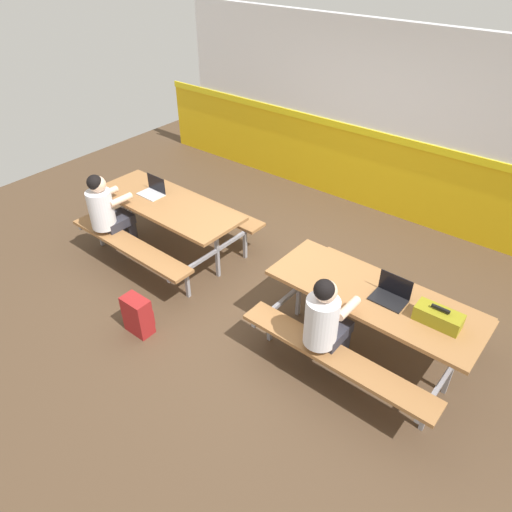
{
  "coord_description": "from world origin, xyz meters",
  "views": [
    {
      "loc": [
        2.65,
        -3.46,
        3.62
      ],
      "look_at": [
        0.0,
        -0.1,
        0.55
      ],
      "focal_mm": 33.17,
      "sensor_mm": 36.0,
      "label": 1
    }
  ],
  "objects_px": {
    "laptop_silver": "(153,191)",
    "backpack_dark": "(138,315)",
    "student_further": "(326,320)",
    "toolbox_grey": "(438,317)",
    "picnic_table_left": "(168,214)",
    "laptop_dark": "(391,295)",
    "picnic_table_right": "(372,307)",
    "student_nearer": "(107,210)"
  },
  "relations": [
    {
      "from": "student_nearer",
      "to": "toolbox_grey",
      "type": "distance_m",
      "value": 3.95
    },
    {
      "from": "toolbox_grey",
      "to": "laptop_silver",
      "type": "bearing_deg",
      "value": 178.97
    },
    {
      "from": "picnic_table_left",
      "to": "laptop_dark",
      "type": "height_order",
      "value": "laptop_dark"
    },
    {
      "from": "laptop_silver",
      "to": "backpack_dark",
      "type": "bearing_deg",
      "value": -49.16
    },
    {
      "from": "student_further",
      "to": "backpack_dark",
      "type": "relative_size",
      "value": 2.74
    },
    {
      "from": "picnic_table_left",
      "to": "backpack_dark",
      "type": "height_order",
      "value": "picnic_table_left"
    },
    {
      "from": "picnic_table_right",
      "to": "laptop_silver",
      "type": "relative_size",
      "value": 6.33
    },
    {
      "from": "picnic_table_right",
      "to": "student_further",
      "type": "xyz_separation_m",
      "value": [
        -0.19,
        -0.55,
        0.13
      ]
    },
    {
      "from": "laptop_dark",
      "to": "toolbox_grey",
      "type": "xyz_separation_m",
      "value": [
        0.46,
        -0.05,
        0.02
      ]
    },
    {
      "from": "picnic_table_left",
      "to": "student_further",
      "type": "bearing_deg",
      "value": -11.94
    },
    {
      "from": "picnic_table_right",
      "to": "student_nearer",
      "type": "distance_m",
      "value": 3.36
    },
    {
      "from": "student_nearer",
      "to": "laptop_silver",
      "type": "distance_m",
      "value": 0.62
    },
    {
      "from": "picnic_table_right",
      "to": "backpack_dark",
      "type": "bearing_deg",
      "value": -148.48
    },
    {
      "from": "student_further",
      "to": "toolbox_grey",
      "type": "bearing_deg",
      "value": 34.18
    },
    {
      "from": "student_nearer",
      "to": "laptop_silver",
      "type": "relative_size",
      "value": 3.71
    },
    {
      "from": "picnic_table_right",
      "to": "laptop_dark",
      "type": "distance_m",
      "value": 0.25
    },
    {
      "from": "picnic_table_right",
      "to": "backpack_dark",
      "type": "relative_size",
      "value": 4.68
    },
    {
      "from": "laptop_dark",
      "to": "toolbox_grey",
      "type": "distance_m",
      "value": 0.47
    },
    {
      "from": "student_further",
      "to": "laptop_silver",
      "type": "distance_m",
      "value": 3.01
    },
    {
      "from": "picnic_table_right",
      "to": "laptop_silver",
      "type": "xyz_separation_m",
      "value": [
        -3.14,
        0.05,
        0.21
      ]
    },
    {
      "from": "picnic_table_right",
      "to": "student_further",
      "type": "relative_size",
      "value": 1.71
    },
    {
      "from": "laptop_silver",
      "to": "toolbox_grey",
      "type": "xyz_separation_m",
      "value": [
        3.74,
        -0.07,
        0.02
      ]
    },
    {
      "from": "student_nearer",
      "to": "picnic_table_left",
      "type": "bearing_deg",
      "value": 49.19
    },
    {
      "from": "laptop_silver",
      "to": "laptop_dark",
      "type": "bearing_deg",
      "value": -0.33
    },
    {
      "from": "picnic_table_right",
      "to": "toolbox_grey",
      "type": "height_order",
      "value": "toolbox_grey"
    },
    {
      "from": "picnic_table_right",
      "to": "laptop_dark",
      "type": "relative_size",
      "value": 6.33
    },
    {
      "from": "laptop_dark",
      "to": "student_nearer",
      "type": "bearing_deg",
      "value": -170.6
    },
    {
      "from": "student_nearer",
      "to": "laptop_dark",
      "type": "height_order",
      "value": "student_nearer"
    },
    {
      "from": "student_nearer",
      "to": "backpack_dark",
      "type": "bearing_deg",
      "value": -28.5
    },
    {
      "from": "backpack_dark",
      "to": "laptop_dark",
      "type": "bearing_deg",
      "value": 30.51
    },
    {
      "from": "toolbox_grey",
      "to": "picnic_table_left",
      "type": "bearing_deg",
      "value": 179.62
    },
    {
      "from": "student_nearer",
      "to": "laptop_dark",
      "type": "bearing_deg",
      "value": 9.4
    },
    {
      "from": "student_nearer",
      "to": "student_further",
      "type": "xyz_separation_m",
      "value": [
        3.12,
        -0.02,
        0.0
      ]
    },
    {
      "from": "student_further",
      "to": "laptop_dark",
      "type": "distance_m",
      "value": 0.68
    },
    {
      "from": "student_further",
      "to": "toolbox_grey",
      "type": "distance_m",
      "value": 0.96
    },
    {
      "from": "picnic_table_left",
      "to": "toolbox_grey",
      "type": "xyz_separation_m",
      "value": [
        3.44,
        -0.02,
        0.23
      ]
    },
    {
      "from": "student_further",
      "to": "backpack_dark",
      "type": "bearing_deg",
      "value": -159.44
    },
    {
      "from": "backpack_dark",
      "to": "student_further",
      "type": "bearing_deg",
      "value": 20.56
    },
    {
      "from": "picnic_table_right",
      "to": "toolbox_grey",
      "type": "distance_m",
      "value": 0.65
    },
    {
      "from": "picnic_table_left",
      "to": "picnic_table_right",
      "type": "distance_m",
      "value": 2.84
    },
    {
      "from": "backpack_dark",
      "to": "student_nearer",
      "type": "bearing_deg",
      "value": 151.5
    },
    {
      "from": "backpack_dark",
      "to": "laptop_silver",
      "type": "bearing_deg",
      "value": 130.84
    }
  ]
}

